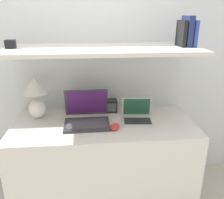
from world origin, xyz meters
The scene contains 13 objects.
wall_back centered at (0.00, 0.70, 1.20)m, with size 6.00×0.05×2.40m.
desk centered at (0.00, 0.32, 0.36)m, with size 1.42×0.63×0.72m.
back_riser centered at (0.00, 0.65, 0.64)m, with size 1.42×0.04×1.27m.
shelf centered at (0.00, 0.39, 1.29)m, with size 1.42×0.57×0.03m.
table_lamp centered at (-0.53, 0.46, 0.93)m, with size 0.21×0.21×0.35m.
laptop_large centered at (-0.13, 0.32, 0.78)m, with size 0.35×0.30×0.25m.
laptop_small centered at (0.27, 0.32, 0.77)m, with size 0.25×0.22×0.18m.
computer_mouse centered at (0.08, 0.21, 0.74)m, with size 0.10×0.12×0.03m.
router_box centered at (0.07, 0.54, 0.78)m, with size 0.12×0.09×0.11m.
book_blue centered at (0.67, 0.39, 1.39)m, with size 0.02×0.18×0.19m.
book_navy centered at (0.63, 0.39, 1.41)m, with size 0.04×0.16×0.22m.
book_black centered at (0.59, 0.39, 1.39)m, with size 0.03×0.16×0.19m.
shelf_gadget centered at (-0.65, 0.39, 1.33)m, with size 0.07×0.05×0.06m.
Camera 1 is at (-0.09, -1.37, 1.54)m, focal length 38.00 mm.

